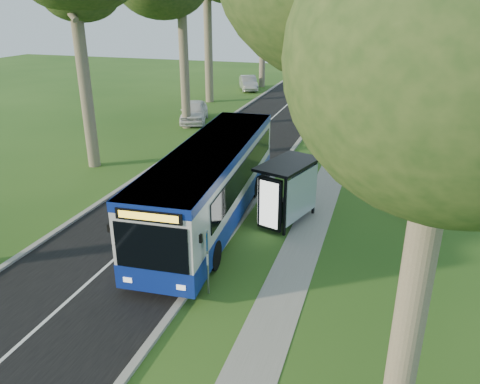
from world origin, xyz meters
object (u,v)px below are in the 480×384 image
object	(u,v)px
bus_shelter	(289,184)
car_silver	(248,83)
car_white	(194,111)
bus	(212,183)
bus_stop_sign	(208,255)
litter_bin	(282,210)

from	to	relation	value
bus_shelter	car_silver	distance (m)	33.76
bus_shelter	car_white	size ratio (longest dim) A/B	0.71
bus	car_white	bearing A→B (deg)	111.48
car_white	car_silver	bearing A→B (deg)	73.40
car_white	car_silver	size ratio (longest dim) A/B	1.07
bus_stop_sign	bus_shelter	xyz separation A→B (m)	(1.37, 5.84, 0.47)
bus_stop_sign	car_white	size ratio (longest dim) A/B	0.46
bus	car_white	xyz separation A→B (m)	(-8.00, 16.80, -0.92)
bus	litter_bin	xyz separation A→B (m)	(2.90, 0.88, -1.26)
bus	car_white	world-z (taller)	bus
car_white	car_silver	xyz separation A→B (m)	(-0.13, 15.51, -0.08)
bus	bus_stop_sign	bearing A→B (deg)	-74.73
bus_shelter	car_white	distance (m)	19.79
bus	car_white	distance (m)	18.62
car_white	bus_stop_sign	bearing A→B (deg)	-83.06
bus_shelter	car_silver	world-z (taller)	bus_shelter
bus_stop_sign	bus	bearing A→B (deg)	91.83
bus	litter_bin	world-z (taller)	bus
bus	litter_bin	distance (m)	3.28
bus	car_silver	bearing A→B (deg)	100.14
bus_shelter	litter_bin	xyz separation A→B (m)	(-0.32, 0.34, -1.40)
litter_bin	car_white	world-z (taller)	car_white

